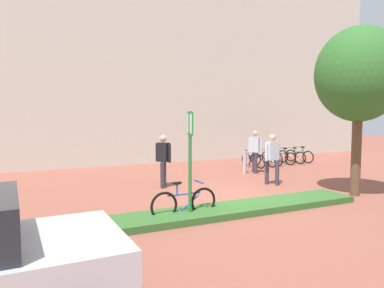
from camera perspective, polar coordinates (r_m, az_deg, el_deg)
ground_plane at (r=10.86m, az=6.67°, el=-8.10°), size 60.00×60.00×0.00m
building_facade at (r=18.25m, az=-7.43°, el=12.91°), size 28.00×1.20×10.00m
planter_strip at (r=9.08m, az=6.62°, el=-10.16°), size 7.00×1.10×0.16m
tree_sidewalk at (r=11.67m, az=24.80°, el=9.82°), size 2.49×2.49×4.93m
parking_sign_post at (r=8.24m, az=-0.32°, el=-0.79°), size 0.08×0.36×2.48m
bike_at_sign at (r=8.56m, az=-1.22°, el=-9.21°), size 1.68×0.42×0.86m
bike_rack_cluster at (r=17.63m, az=13.28°, el=-2.07°), size 3.73×1.93×0.83m
bollard_steel at (r=14.82m, az=8.28°, el=-2.87°), size 0.16×0.16×0.90m
person_shirt_white at (r=12.57m, az=12.51°, el=-1.87°), size 0.61×0.44×1.72m
person_suited_navy at (r=11.92m, az=-4.55°, el=-2.13°), size 0.42×0.53×1.72m
person_casual_tan at (r=14.96m, az=9.88°, el=-0.77°), size 0.40×0.54×1.72m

